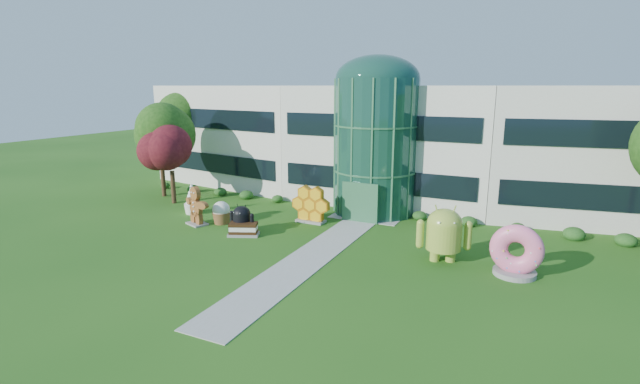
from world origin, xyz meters
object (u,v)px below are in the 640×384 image
at_px(donut, 517,249).
at_px(gingerbread, 196,205).
at_px(android_green, 444,231).
at_px(android_black, 242,217).

bearing_deg(donut, gingerbread, -176.75).
distance_m(android_green, donut, 3.69).
relative_size(android_black, gingerbread, 0.72).
distance_m(android_black, donut, 16.30).
bearing_deg(android_green, donut, -24.05).
distance_m(donut, gingerbread, 20.19).
distance_m(android_black, gingerbread, 3.91).
relative_size(android_black, donut, 0.78).
bearing_deg(android_black, gingerbread, 175.51).
height_order(android_green, android_black, android_green).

